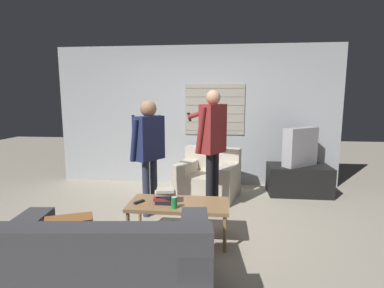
{
  "coord_description": "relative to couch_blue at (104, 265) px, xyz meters",
  "views": [
    {
      "loc": [
        0.52,
        -3.51,
        1.63
      ],
      "look_at": [
        0.1,
        0.45,
        1.0
      ],
      "focal_mm": 28.0,
      "sensor_mm": 36.0,
      "label": 1
    }
  ],
  "objects": [
    {
      "name": "coffee_table",
      "position": [
        0.45,
        1.07,
        0.11
      ],
      "size": [
        1.13,
        0.54,
        0.44
      ],
      "color": "#9E754C",
      "rests_on": "ground_plane"
    },
    {
      "name": "ground_plane",
      "position": [
        0.42,
        1.37,
        -0.29
      ],
      "size": [
        16.0,
        16.0,
        0.0
      ],
      "primitive_type": "plane",
      "color": "#B2A893"
    },
    {
      "name": "spare_remote",
      "position": [
        0.01,
        1.01,
        0.17
      ],
      "size": [
        0.11,
        0.13,
        0.02
      ],
      "rotation": [
        0.0,
        0.0,
        -0.6
      ],
      "color": "black",
      "rests_on": "coffee_table"
    },
    {
      "name": "person_right_standing",
      "position": [
        0.79,
        1.89,
        0.8
      ],
      "size": [
        0.61,
        0.76,
        1.72
      ],
      "rotation": [
        0.0,
        0.0,
        0.98
      ],
      "color": "black",
      "rests_on": "ground_plane"
    },
    {
      "name": "soda_can",
      "position": [
        0.43,
        0.9,
        0.22
      ],
      "size": [
        0.07,
        0.07,
        0.13
      ],
      "color": "#238E47",
      "rests_on": "coffee_table"
    },
    {
      "name": "book_stack",
      "position": [
        0.3,
        1.05,
        0.24
      ],
      "size": [
        0.27,
        0.2,
        0.16
      ],
      "color": "black",
      "rests_on": "coffee_table"
    },
    {
      "name": "armchair_beige",
      "position": [
        0.7,
        2.68,
        0.02
      ],
      "size": [
        1.12,
        1.01,
        0.78
      ],
      "rotation": [
        0.0,
        0.0,
        2.88
      ],
      "color": "beige",
      "rests_on": "ground_plane"
    },
    {
      "name": "tv_stand",
      "position": [
        2.22,
        2.92,
        -0.04
      ],
      "size": [
        1.01,
        0.6,
        0.49
      ],
      "color": "black",
      "rests_on": "ground_plane"
    },
    {
      "name": "couch_blue",
      "position": [
        0.0,
        0.0,
        0.0
      ],
      "size": [
        1.79,
        1.1,
        0.75
      ],
      "rotation": [
        0.0,
        0.0,
        0.11
      ],
      "color": "#424247",
      "rests_on": "ground_plane"
    },
    {
      "name": "wall_back",
      "position": [
        0.43,
        3.4,
        0.99
      ],
      "size": [
        5.2,
        0.08,
        2.55
      ],
      "color": "#ADB2B7",
      "rests_on": "ground_plane"
    },
    {
      "name": "person_left_standing",
      "position": [
        -0.06,
        1.77,
        0.72
      ],
      "size": [
        0.58,
        0.76,
        1.58
      ],
      "rotation": [
        0.0,
        0.0,
        1.02
      ],
      "color": "#33384C",
      "rests_on": "ground_plane"
    },
    {
      "name": "tv",
      "position": [
        2.22,
        2.92,
        0.52
      ],
      "size": [
        0.63,
        0.55,
        0.64
      ],
      "rotation": [
        0.0,
        0.0,
        3.8
      ],
      "color": "#B2B2B7",
      "rests_on": "tv_stand"
    }
  ]
}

